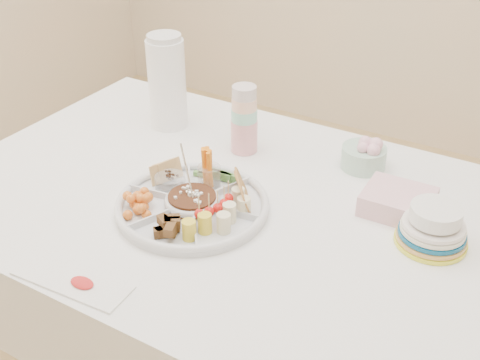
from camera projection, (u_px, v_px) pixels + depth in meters
The scene contains 15 objects.
dining_table at pixel (228, 304), 1.77m from camera, with size 1.52×1.02×0.76m, color white.
party_tray at pixel (192, 203), 1.51m from camera, with size 0.38×0.38×0.04m, color silver.
bean_dip at pixel (192, 201), 1.50m from camera, with size 0.12×0.12×0.04m, color #351408.
tortillas at pixel (244, 192), 1.51m from camera, with size 0.11×0.11×0.07m, color #B77C55, non-canonical shape.
carrot_cucumber at pixel (214, 165), 1.59m from camera, with size 0.12×0.12×0.11m, color orange, non-canonical shape.
pita_raisins at pixel (165, 174), 1.58m from camera, with size 0.11×0.11×0.06m, color #E6B166, non-canonical shape.
cherries at pixel (140, 202), 1.49m from camera, with size 0.11×0.11×0.04m, color orange, non-canonical shape.
granola_chunks at pixel (167, 227), 1.40m from camera, with size 0.10×0.10×0.04m, color brown, non-canonical shape.
banana_tomato at pixel (222, 215), 1.40m from camera, with size 0.11×0.11×0.09m, color #FFDD69, non-canonical shape.
cup_stack at pixel (244, 117), 1.73m from camera, with size 0.08×0.08×0.22m, color silver.
thermos at pixel (167, 81), 1.85m from camera, with size 0.12×0.12×0.30m, color white.
flower_bowl at pixel (364, 153), 1.68m from camera, with size 0.12×0.12×0.09m, color silver.
napkin_stack at pixel (398, 202), 1.50m from camera, with size 0.17×0.14×0.06m, color beige.
plate_stack at pixel (434, 225), 1.38m from camera, with size 0.17×0.17×0.11m, color gold.
placemat at pixel (72, 280), 1.29m from camera, with size 0.27×0.09×0.01m, color white.
Camera 1 is at (0.70, -1.11, 1.62)m, focal length 45.00 mm.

